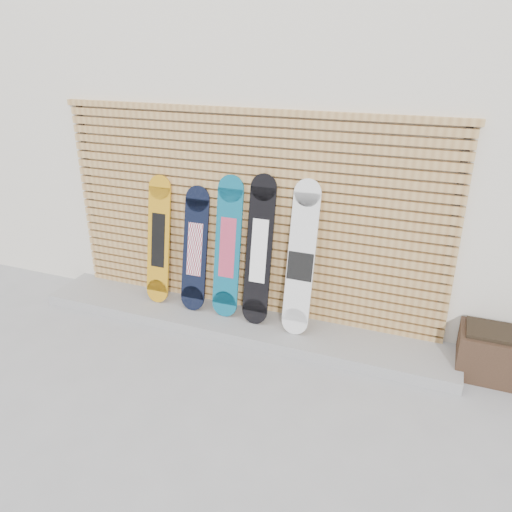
# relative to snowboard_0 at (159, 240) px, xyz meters

# --- Properties ---
(ground) EXTENTS (80.00, 80.00, 0.00)m
(ground) POSITION_rel_snowboard_0_xyz_m (1.16, -0.80, -0.84)
(ground) COLOR #939396
(ground) RESTS_ON ground
(building) EXTENTS (12.00, 5.00, 3.60)m
(building) POSITION_rel_snowboard_0_xyz_m (1.66, 2.70, 0.96)
(building) COLOR beige
(building) RESTS_ON ground
(concrete_step) EXTENTS (4.60, 0.70, 0.12)m
(concrete_step) POSITION_rel_snowboard_0_xyz_m (1.01, -0.12, -0.78)
(concrete_step) COLOR gray
(concrete_step) RESTS_ON ground
(slat_wall) EXTENTS (4.26, 0.08, 2.29)m
(slat_wall) POSITION_rel_snowboard_0_xyz_m (1.01, 0.17, 0.37)
(slat_wall) COLOR #AC7F47
(slat_wall) RESTS_ON ground
(snowboard_0) EXTENTS (0.27, 0.29, 1.44)m
(snowboard_0) POSITION_rel_snowboard_0_xyz_m (0.00, 0.00, 0.00)
(snowboard_0) COLOR #C38514
(snowboard_0) RESTS_ON concrete_step
(snowboard_1) EXTENTS (0.28, 0.31, 1.36)m
(snowboard_1) POSITION_rel_snowboard_0_xyz_m (0.46, -0.01, -0.04)
(snowboard_1) COLOR black
(snowboard_1) RESTS_ON concrete_step
(snowboard_2) EXTENTS (0.29, 0.30, 1.51)m
(snowboard_2) POSITION_rel_snowboard_0_xyz_m (0.85, -0.01, 0.04)
(snowboard_2) COLOR #0B5773
(snowboard_2) RESTS_ON concrete_step
(snowboard_3) EXTENTS (0.28, 0.33, 1.56)m
(snowboard_3) POSITION_rel_snowboard_0_xyz_m (1.21, -0.02, 0.06)
(snowboard_3) COLOR black
(snowboard_3) RESTS_ON concrete_step
(snowboard_4) EXTENTS (0.28, 0.37, 1.55)m
(snowboard_4) POSITION_rel_snowboard_0_xyz_m (1.67, -0.04, 0.05)
(snowboard_4) COLOR silver
(snowboard_4) RESTS_ON concrete_step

